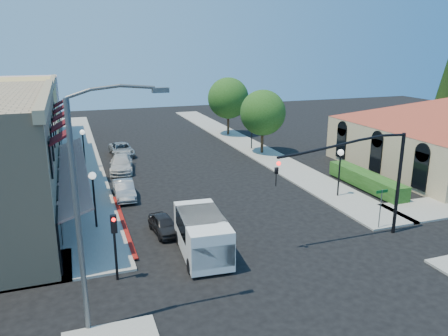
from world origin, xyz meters
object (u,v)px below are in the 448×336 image
object	(u,v)px
lamppost_left_near	(93,186)
parked_car_a	(164,225)
signal_mast_arm	(369,170)
secondary_signal	(114,235)
lamppost_right_near	(340,161)
parked_car_d	(122,149)
street_tree_a	(263,113)
street_name_sign	(381,203)
parked_car_b	(124,190)
lamppost_right_far	(252,124)
street_tree_b	(228,98)
lamppost_left_far	(83,139)
parked_car_c	(121,164)
white_van	(202,233)
cobra_streetlight	(86,202)
conifer_far	(447,88)

from	to	relation	value
lamppost_left_near	parked_car_a	distance (m)	4.75
signal_mast_arm	secondary_signal	world-z (taller)	signal_mast_arm
lamppost_right_near	parked_car_d	xyz separation A→B (m)	(-13.30, 18.00, -2.11)
street_tree_a	street_name_sign	xyz separation A→B (m)	(-1.30, -19.80, -2.50)
street_name_sign	lamppost_right_near	world-z (taller)	lamppost_right_near
lamppost_left_near	parked_car_b	distance (m)	5.89
street_name_sign	lamppost_right_near	xyz separation A→B (m)	(1.00, 5.80, 1.04)
lamppost_right_far	parked_car_d	world-z (taller)	lamppost_right_far
lamppost_right_near	parked_car_d	bearing A→B (deg)	126.46
lamppost_right_near	parked_car_a	distance (m)	13.63
parked_car_a	street_name_sign	bearing A→B (deg)	-22.58
secondary_signal	lamppost_right_near	xyz separation A→B (m)	(16.50, 6.59, 0.42)
street_tree_b	parked_car_b	bearing A→B (deg)	-128.29
lamppost_right_near	parked_car_b	world-z (taller)	lamppost_right_near
street_tree_b	signal_mast_arm	world-z (taller)	street_tree_b
lamppost_right_near	secondary_signal	bearing A→B (deg)	-158.22
lamppost_left_far	parked_car_c	size ratio (longest dim) A/B	0.76
signal_mast_arm	lamppost_left_near	size ratio (longest dim) A/B	2.24
lamppost_left_near	lamppost_left_far	distance (m)	14.00
street_name_sign	lamppost_left_near	distance (m)	17.05
white_van	lamppost_right_near	bearing A→B (deg)	24.63
parked_car_c	white_van	bearing A→B (deg)	-75.63
white_van	secondary_signal	bearing A→B (deg)	-166.30
street_tree_b	lamppost_right_near	world-z (taller)	street_tree_b
signal_mast_arm	parked_car_d	size ratio (longest dim) A/B	1.79
parked_car_b	cobra_streetlight	bearing A→B (deg)	-100.20
street_tree_a	conifer_far	bearing A→B (deg)	-11.77
street_tree_b	parked_car_d	distance (m)	15.37
lamppost_right_near	white_van	distance (m)	13.25
lamppost_right_far	white_van	bearing A→B (deg)	-119.13
parked_car_a	parked_car_b	world-z (taller)	parked_car_b
conifer_far	parked_car_a	size ratio (longest dim) A/B	3.49
white_van	parked_car_a	xyz separation A→B (m)	(-1.33, 3.49, -0.74)
signal_mast_arm	parked_car_c	bearing A→B (deg)	121.39
signal_mast_arm	white_van	bearing A→B (deg)	173.79
cobra_streetlight	parked_car_d	world-z (taller)	cobra_streetlight
secondary_signal	parked_car_a	size ratio (longest dim) A/B	1.05
street_tree_a	secondary_signal	size ratio (longest dim) A/B	1.95
street_tree_b	conifer_far	bearing A→B (deg)	-36.10
street_name_sign	cobra_streetlight	bearing A→B (deg)	-165.84
lamppost_right_near	lamppost_right_far	bearing A→B (deg)	90.00
secondary_signal	white_van	size ratio (longest dim) A/B	0.65
parked_car_b	secondary_signal	bearing A→B (deg)	-97.91
white_van	parked_car_b	size ratio (longest dim) A/B	1.33
street_tree_a	lamppost_left_near	xyz separation A→B (m)	(-17.30, -14.00, -1.46)
lamppost_left_near	street_tree_b	bearing A→B (deg)	54.21
street_tree_a	parked_car_a	world-z (taller)	street_tree_a
secondary_signal	street_name_sign	size ratio (longest dim) A/B	1.33
white_van	lamppost_left_near	bearing A→B (deg)	132.48
parked_car_c	parked_car_a	bearing A→B (deg)	-79.32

